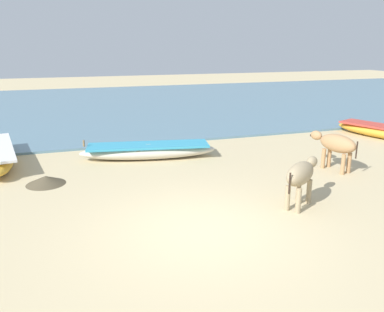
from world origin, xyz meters
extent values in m
plane|color=#CCB789|center=(0.00, 0.00, 0.00)|extent=(80.00, 80.00, 0.00)
cube|color=slate|center=(0.00, 17.04, 0.04)|extent=(60.00, 20.00, 0.08)
ellipsoid|color=beige|center=(0.06, 5.33, 0.24)|extent=(4.46, 1.70, 0.47)
cube|color=#3399BF|center=(0.06, 5.33, 0.44)|extent=(3.94, 1.59, 0.07)
cube|color=olive|center=(-0.26, 5.39, 0.37)|extent=(0.26, 0.83, 0.04)
cylinder|color=olive|center=(-1.91, 5.68, 0.57)|extent=(0.06, 0.06, 0.20)
ellipsoid|color=tan|center=(4.98, 2.40, 0.82)|extent=(0.75, 1.27, 0.52)
ellipsoid|color=tan|center=(4.79, 3.17, 0.90)|extent=(0.32, 0.43, 0.28)
sphere|color=#2D2119|center=(4.75, 3.34, 0.87)|extent=(0.13, 0.13, 0.11)
cylinder|color=tan|center=(4.77, 2.71, 0.30)|extent=(0.12, 0.12, 0.59)
cylinder|color=tan|center=(5.03, 2.77, 0.30)|extent=(0.12, 0.12, 0.59)
cylinder|color=tan|center=(4.94, 2.03, 0.30)|extent=(0.12, 0.12, 0.59)
cylinder|color=tan|center=(5.19, 2.09, 0.30)|extent=(0.12, 0.12, 0.59)
cylinder|color=#2D2119|center=(5.13, 1.79, 0.76)|extent=(0.04, 0.04, 0.49)
ellipsoid|color=tan|center=(2.46, 0.45, 0.79)|extent=(1.20, 1.05, 0.50)
ellipsoid|color=tan|center=(3.07, 0.90, 0.87)|extent=(0.44, 0.41, 0.27)
sphere|color=#2D2119|center=(3.21, 1.00, 0.84)|extent=(0.15, 0.15, 0.10)
cylinder|color=tan|center=(2.65, 0.75, 0.29)|extent=(0.12, 0.12, 0.58)
cylinder|color=tan|center=(2.80, 0.55, 0.29)|extent=(0.12, 0.12, 0.58)
cylinder|color=tan|center=(2.12, 0.35, 0.29)|extent=(0.12, 0.12, 0.58)
cylinder|color=tan|center=(2.27, 0.15, 0.29)|extent=(0.12, 0.12, 0.58)
cylinder|color=#2D2119|center=(1.97, 0.09, 0.74)|extent=(0.04, 0.04, 0.47)
cone|color=brown|center=(-3.03, 3.82, 0.11)|extent=(1.44, 1.44, 0.22)
camera|label=1|loc=(-2.40, -6.61, 3.56)|focal=36.53mm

